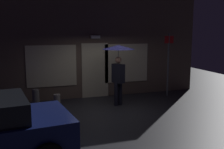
{
  "coord_description": "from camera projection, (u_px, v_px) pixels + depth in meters",
  "views": [
    {
      "loc": [
        -2.73,
        -8.23,
        2.71
      ],
      "look_at": [
        0.24,
        0.71,
        1.15
      ],
      "focal_mm": 42.96,
      "sensor_mm": 36.0,
      "label": 1
    }
  ],
  "objects": [
    {
      "name": "building_facade",
      "position": [
        94.0,
        46.0,
        10.85
      ],
      "size": [
        9.09,
        0.48,
        4.21
      ],
      "color": "brown",
      "rests_on": "ground"
    },
    {
      "name": "person_with_umbrella",
      "position": [
        118.0,
        59.0,
        9.54
      ],
      "size": [
        1.15,
        1.15,
        2.19
      ],
      "rotation": [
        0.0,
        0.0,
        1.99
      ],
      "color": "black",
      "rests_on": "ground"
    },
    {
      "name": "sidewalk_bollard",
      "position": [
        57.0,
        101.0,
        9.38
      ],
      "size": [
        0.23,
        0.23,
        0.5
      ],
      "primitive_type": "cylinder",
      "color": "#9E998E",
      "rests_on": "ground"
    },
    {
      "name": "street_sign_post",
      "position": [
        168.0,
        61.0,
        11.01
      ],
      "size": [
        0.4,
        0.07,
        2.58
      ],
      "color": "#595B60",
      "rests_on": "ground"
    },
    {
      "name": "sidewalk_bollard_2",
      "position": [
        36.0,
        98.0,
        9.59
      ],
      "size": [
        0.25,
        0.25,
        0.63
      ],
      "primitive_type": "cylinder",
      "color": "slate",
      "rests_on": "ground"
    },
    {
      "name": "ground_plane",
      "position": [
        112.0,
        112.0,
        9.0
      ],
      "size": [
        18.0,
        18.0,
        0.0
      ],
      "primitive_type": "plane",
      "color": "#26262B"
    }
  ]
}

